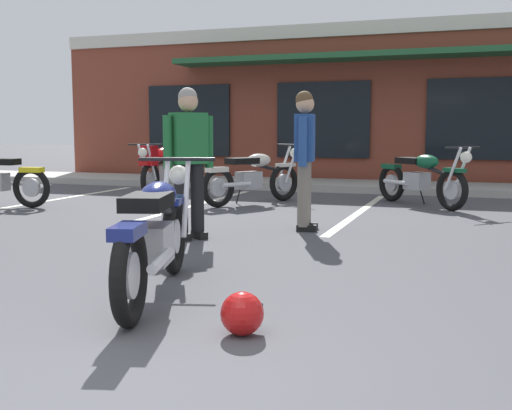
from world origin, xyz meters
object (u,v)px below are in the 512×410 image
motorcycle_foreground_classic (156,233)px  motorcycle_red_sportbike (421,177)px  motorcycle_orange_scrambler (254,176)px  person_in_shorts_foreground (189,154)px  person_in_black_shirt (305,152)px  motorcycle_black_cruiser (165,166)px  helmet_on_pavement (242,314)px

motorcycle_foreground_classic → motorcycle_red_sportbike: same height
motorcycle_orange_scrambler → person_in_shorts_foreground: 3.47m
person_in_black_shirt → motorcycle_orange_scrambler: bearing=121.8°
motorcycle_black_cruiser → motorcycle_orange_scrambler: (2.15, -1.00, -0.07)m
motorcycle_foreground_classic → motorcycle_black_cruiser: (-3.39, 6.70, 0.07)m
person_in_shorts_foreground → motorcycle_orange_scrambler: bearing=97.2°
motorcycle_foreground_classic → motorcycle_orange_scrambler: same height
motorcycle_foreground_classic → motorcycle_orange_scrambler: 5.83m
person_in_shorts_foreground → motorcycle_black_cruiser: bearing=120.4°
motorcycle_red_sportbike → person_in_shorts_foreground: (-2.20, -4.00, 0.49)m
motorcycle_red_sportbike → motorcycle_foreground_classic: bearing=-102.5°
motorcycle_red_sportbike → motorcycle_orange_scrambler: (-2.64, -0.59, 0.00)m
motorcycle_foreground_classic → person_in_black_shirt: 3.34m
motorcycle_foreground_classic → motorcycle_red_sportbike: (1.40, 6.28, 0.00)m
motorcycle_black_cruiser → motorcycle_red_sportbike: bearing=-4.9°
motorcycle_orange_scrambler → helmet_on_pavement: bearing=-71.3°
motorcycle_foreground_classic → motorcycle_black_cruiser: size_ratio=0.98×
person_in_black_shirt → person_in_shorts_foreground: bearing=-136.4°
motorcycle_orange_scrambler → person_in_shorts_foreground: bearing=-82.8°
motorcycle_foreground_classic → motorcycle_orange_scrambler: bearing=102.3°
motorcycle_orange_scrambler → person_in_black_shirt: bearing=-58.2°
motorcycle_black_cruiser → person_in_shorts_foreground: bearing=-59.6°
person_in_black_shirt → person_in_shorts_foreground: (-1.06, -1.01, 0.00)m
motorcycle_foreground_classic → helmet_on_pavement: motorcycle_foreground_classic is taller
person_in_black_shirt → helmet_on_pavement: bearing=-80.6°
motorcycle_red_sportbike → person_in_black_shirt: bearing=-110.9°
motorcycle_red_sportbike → helmet_on_pavement: bearing=-94.0°
person_in_shorts_foreground → helmet_on_pavement: bearing=-59.7°
motorcycle_red_sportbike → motorcycle_black_cruiser: 4.80m
person_in_shorts_foreground → helmet_on_pavement: (1.71, -2.93, -0.82)m
motorcycle_foreground_classic → person_in_shorts_foreground: bearing=109.4°
motorcycle_red_sportbike → motorcycle_black_cruiser: bearing=175.1°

